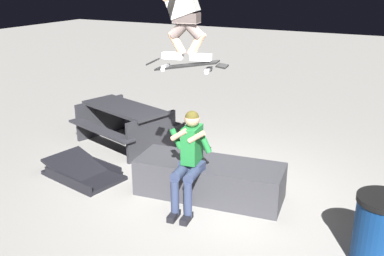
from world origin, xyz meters
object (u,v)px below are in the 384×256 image
(ledge_box_main, at_px, (209,179))
(skater_airborne, at_px, (182,8))
(picnic_table_back, at_px, (124,119))
(trash_bin, at_px, (380,231))
(person_sitting_on_ledge, at_px, (189,156))
(skateboard, at_px, (187,66))
(kicker_ramp, at_px, (84,174))

(ledge_box_main, xyz_separation_m, skater_airborne, (0.18, 0.45, 2.40))
(picnic_table_back, bearing_deg, trash_bin, 159.64)
(person_sitting_on_ledge, relative_size, skater_airborne, 1.22)
(skater_airborne, bearing_deg, picnic_table_back, -36.99)
(picnic_table_back, bearing_deg, skateboard, 143.90)
(skateboard, distance_m, trash_bin, 2.90)
(picnic_table_back, bearing_deg, kicker_ramp, 99.53)
(ledge_box_main, relative_size, picnic_table_back, 1.04)
(picnic_table_back, bearing_deg, person_sitting_on_ledge, 144.26)
(ledge_box_main, bearing_deg, skateboard, 74.34)
(person_sitting_on_ledge, height_order, trash_bin, person_sitting_on_ledge)
(picnic_table_back, bearing_deg, ledge_box_main, 153.59)
(person_sitting_on_ledge, bearing_deg, skater_airborne, 5.28)
(kicker_ramp, bearing_deg, trash_bin, 177.12)
(skater_airborne, bearing_deg, person_sitting_on_ledge, -174.72)
(skateboard, distance_m, skater_airborne, 0.69)
(skater_airborne, height_order, kicker_ramp, skater_airborne)
(skater_airborne, bearing_deg, skateboard, -170.29)
(skateboard, height_order, kicker_ramp, skateboard)
(skater_airborne, relative_size, kicker_ramp, 0.83)
(skater_airborne, relative_size, picnic_table_back, 0.56)
(trash_bin, bearing_deg, skateboard, -3.10)
(trash_bin, bearing_deg, person_sitting_on_ledge, -3.11)
(picnic_table_back, relative_size, trash_bin, 2.47)
(person_sitting_on_ledge, relative_size, trash_bin, 1.67)
(ledge_box_main, bearing_deg, skater_airborne, 68.27)
(person_sitting_on_ledge, height_order, skater_airborne, skater_airborne)
(skateboard, bearing_deg, trash_bin, 176.90)
(skateboard, xyz_separation_m, skater_airborne, (0.06, 0.01, 0.69))
(person_sitting_on_ledge, xyz_separation_m, skateboard, (0.03, -0.00, 1.21))
(ledge_box_main, relative_size, person_sitting_on_ledge, 1.54)
(skateboard, distance_m, kicker_ramp, 2.70)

